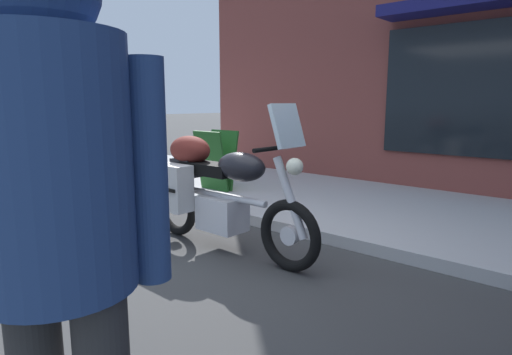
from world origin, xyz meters
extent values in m
plane|color=#393939|center=(0.00, 0.00, 0.00)|extent=(80.00, 80.00, 0.00)
torus|color=black|center=(0.59, 0.36, 0.30)|extent=(0.61, 0.09, 0.61)
cylinder|color=silver|center=(0.59, 0.36, 0.30)|extent=(0.16, 0.06, 0.16)
torus|color=black|center=(-0.91, 0.37, 0.30)|extent=(0.61, 0.09, 0.61)
cylinder|color=silver|center=(-0.91, 0.37, 0.30)|extent=(0.16, 0.06, 0.16)
cube|color=silver|center=(-0.21, 0.37, 0.35)|extent=(0.44, 0.30, 0.32)
cylinder|color=silver|center=(-0.16, 0.37, 0.52)|extent=(0.97, 0.07, 0.06)
ellipsoid|color=black|center=(0.04, 0.37, 0.82)|extent=(0.52, 0.28, 0.26)
cube|color=black|center=(-0.38, 0.37, 0.76)|extent=(0.60, 0.24, 0.11)
cube|color=black|center=(-0.71, 0.37, 0.74)|extent=(0.28, 0.22, 0.18)
cylinder|color=silver|center=(0.59, 0.36, 0.62)|extent=(0.35, 0.07, 0.67)
cylinder|color=black|center=(0.47, 0.36, 1.02)|extent=(0.04, 0.62, 0.04)
cube|color=silver|center=(0.55, 0.36, 1.20)|extent=(0.15, 0.32, 0.35)
sphere|color=#EAEACC|center=(0.63, 0.36, 0.88)|extent=(0.14, 0.14, 0.14)
cube|color=#B4B4B4|center=(-0.66, 0.13, 0.58)|extent=(0.44, 0.20, 0.44)
cube|color=black|center=(-0.66, 0.02, 0.58)|extent=(0.37, 0.02, 0.03)
ellipsoid|color=#591E19|center=(-0.66, 0.37, 0.92)|extent=(0.48, 0.32, 0.28)
torus|color=black|center=(-1.68, 0.53, 0.36)|extent=(0.71, 0.16, 0.71)
torus|color=black|center=(-2.71, 0.70, 0.36)|extent=(0.71, 0.16, 0.71)
cylinder|color=silver|center=(-2.19, 0.61, 0.64)|extent=(0.57, 0.13, 0.04)
cylinder|color=silver|center=(-2.40, 0.65, 0.48)|extent=(0.45, 0.11, 0.33)
cylinder|color=silver|center=(-2.38, 0.64, 0.76)|extent=(0.03, 0.03, 0.30)
ellipsoid|color=black|center=(-2.38, 0.64, 0.92)|extent=(0.23, 0.14, 0.06)
cylinder|color=silver|center=(-1.72, 0.53, 0.88)|extent=(0.11, 0.48, 0.03)
cylinder|color=navy|center=(1.58, -1.94, 1.24)|extent=(0.50, 0.50, 0.63)
cylinder|color=navy|center=(1.67, -1.73, 1.20)|extent=(0.10, 0.10, 0.60)
cube|color=#1E511E|center=(-1.90, 1.79, 0.56)|extent=(0.55, 0.18, 0.86)
cube|color=#1E511E|center=(-1.90, 2.01, 0.56)|extent=(0.55, 0.18, 0.86)
torus|color=black|center=(-3.33, 0.61, 0.34)|extent=(0.69, 0.05, 0.69)
torus|color=black|center=(-4.36, 0.59, 0.34)|extent=(0.69, 0.05, 0.69)
cylinder|color=silver|center=(-3.85, 0.60, 0.62)|extent=(0.57, 0.05, 0.04)
cylinder|color=silver|center=(-4.05, 0.60, 0.46)|extent=(0.44, 0.04, 0.32)
cylinder|color=silver|center=(-4.03, 0.60, 0.74)|extent=(0.03, 0.03, 0.30)
ellipsoid|color=black|center=(-4.03, 0.60, 0.90)|extent=(0.22, 0.10, 0.06)
cylinder|color=silver|center=(-3.38, 0.61, 0.86)|extent=(0.04, 0.48, 0.03)
camera|label=1|loc=(2.63, -2.39, 1.39)|focal=30.18mm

